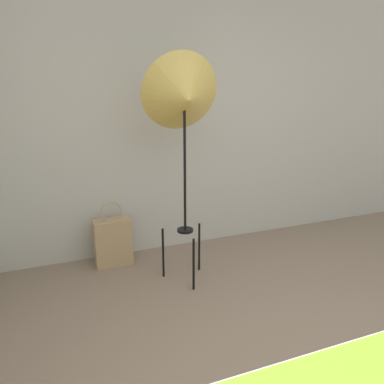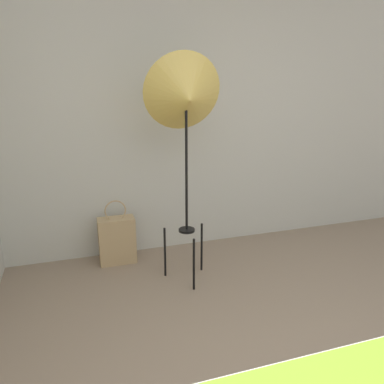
# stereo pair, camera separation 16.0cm
# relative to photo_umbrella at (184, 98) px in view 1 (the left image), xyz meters

# --- Properties ---
(wall_back) EXTENTS (8.00, 0.05, 2.60)m
(wall_back) POSITION_rel_photo_umbrella_xyz_m (0.18, 0.73, -0.26)
(wall_back) COLOR beige
(wall_back) RESTS_ON ground_plane
(photo_umbrella) EXTENTS (0.64, 0.41, 1.92)m
(photo_umbrella) POSITION_rel_photo_umbrella_xyz_m (0.00, 0.00, 0.00)
(photo_umbrella) COLOR black
(photo_umbrella) RESTS_ON ground_plane
(tote_bag) EXTENTS (0.34, 0.17, 0.63)m
(tote_bag) POSITION_rel_photo_umbrella_xyz_m (-0.55, 0.50, -1.33)
(tote_bag) COLOR tan
(tote_bag) RESTS_ON ground_plane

